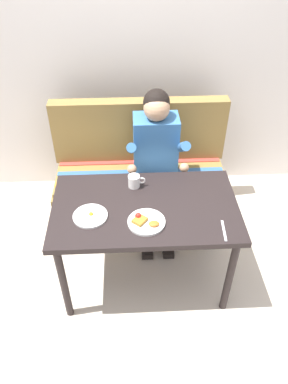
{
  "coord_description": "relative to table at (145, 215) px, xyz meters",
  "views": [
    {
      "loc": [
        -0.09,
        -1.76,
        2.33
      ],
      "look_at": [
        0.0,
        0.15,
        0.72
      ],
      "focal_mm": 34.77,
      "sensor_mm": 36.0,
      "label": 1
    }
  ],
  "objects": [
    {
      "name": "ground_plane",
      "position": [
        0.0,
        0.0,
        -0.65
      ],
      "size": [
        8.0,
        8.0,
        0.0
      ],
      "primitive_type": "plane",
      "color": "beige"
    },
    {
      "name": "table",
      "position": [
        0.0,
        0.0,
        0.0
      ],
      "size": [
        1.2,
        0.7,
        0.73
      ],
      "color": "black",
      "rests_on": "ground"
    },
    {
      "name": "plate_breakfast",
      "position": [
        -0.0,
        -0.16,
        0.09
      ],
      "size": [
        0.23,
        0.23,
        0.05
      ],
      "color": "white",
      "rests_on": "table"
    },
    {
      "name": "couch",
      "position": [
        0.0,
        0.76,
        -0.32
      ],
      "size": [
        1.44,
        0.56,
        1.0
      ],
      "color": "olive",
      "rests_on": "ground"
    },
    {
      "name": "person",
      "position": [
        0.11,
        0.59,
        0.09
      ],
      "size": [
        0.45,
        0.61,
        1.21
      ],
      "color": "#3668A2",
      "rests_on": "ground"
    },
    {
      "name": "coffee_mug",
      "position": [
        -0.06,
        0.2,
        0.13
      ],
      "size": [
        0.12,
        0.08,
        0.09
      ],
      "color": "white",
      "rests_on": "table"
    },
    {
      "name": "back_wall",
      "position": [
        0.0,
        1.27,
        0.65
      ],
      "size": [
        4.4,
        0.1,
        2.6
      ],
      "primitive_type": "cube",
      "color": "silver",
      "rests_on": "ground"
    },
    {
      "name": "plate_eggs",
      "position": [
        -0.34,
        -0.09,
        0.09
      ],
      "size": [
        0.22,
        0.22,
        0.04
      ],
      "color": "white",
      "rests_on": "table"
    },
    {
      "name": "fork",
      "position": [
        0.46,
        -0.24,
        0.08
      ],
      "size": [
        0.03,
        0.17,
        0.0
      ],
      "primitive_type": "cube",
      "rotation": [
        0.0,
        0.0,
        -0.07
      ],
      "color": "silver",
      "rests_on": "table"
    }
  ]
}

